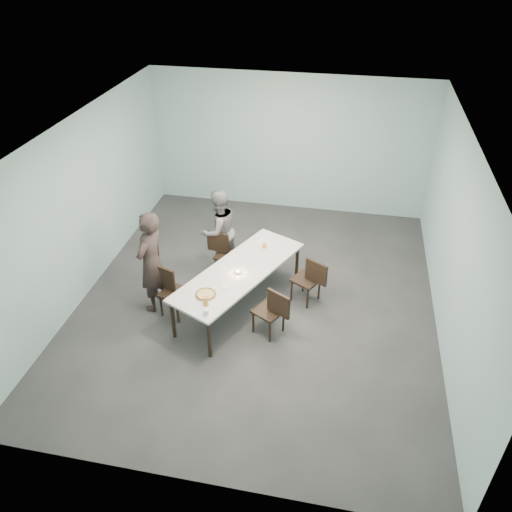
% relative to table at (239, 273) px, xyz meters
% --- Properties ---
extents(ground, '(7.00, 7.00, 0.00)m').
position_rel_table_xyz_m(ground, '(0.26, 0.23, -0.69)').
color(ground, '#333335').
rests_on(ground, ground).
extents(room_shell, '(6.02, 7.02, 3.01)m').
position_rel_table_xyz_m(room_shell, '(0.26, 0.23, 1.33)').
color(room_shell, '#9EC5C7').
rests_on(room_shell, ground).
extents(table, '(1.91, 2.74, 0.75)m').
position_rel_table_xyz_m(table, '(0.00, 0.00, 0.00)').
color(table, white).
rests_on(table, ground).
extents(chair_near_left, '(0.65, 0.53, 0.87)m').
position_rel_table_xyz_m(chair_near_left, '(-1.07, -0.38, -0.19)').
color(chair_near_left, black).
rests_on(chair_near_left, ground).
extents(chair_far_left, '(0.64, 0.49, 0.87)m').
position_rel_table_xyz_m(chair_far_left, '(-0.49, 0.86, -0.19)').
color(chair_far_left, black).
rests_on(chair_far_left, ground).
extents(chair_near_right, '(0.64, 0.57, 0.87)m').
position_rel_table_xyz_m(chair_near_right, '(0.66, -0.58, -0.19)').
color(chair_near_right, black).
rests_on(chair_near_right, ground).
extents(chair_far_right, '(0.64, 0.57, 0.87)m').
position_rel_table_xyz_m(chair_far_right, '(1.14, 0.35, -0.19)').
color(chair_far_right, black).
rests_on(chair_far_right, ground).
extents(diner_near, '(0.54, 0.72, 1.79)m').
position_rel_table_xyz_m(diner_near, '(-1.40, -0.26, 0.20)').
color(diner_near, black).
rests_on(diner_near, ground).
extents(diner_far, '(0.96, 0.97, 1.58)m').
position_rel_table_xyz_m(diner_far, '(-0.63, 1.09, 0.10)').
color(diner_far, slate).
rests_on(diner_far, ground).
extents(pizza, '(0.34, 0.34, 0.04)m').
position_rel_table_xyz_m(pizza, '(-0.35, -0.75, 0.08)').
color(pizza, white).
rests_on(pizza, table).
extents(side_plate, '(0.18, 0.18, 0.01)m').
position_rel_table_xyz_m(side_plate, '(-0.10, -0.45, 0.06)').
color(side_plate, white).
rests_on(side_plate, table).
extents(beer_glass, '(0.08, 0.08, 0.15)m').
position_rel_table_xyz_m(beer_glass, '(-0.28, -0.97, 0.13)').
color(beer_glass, '#C6822B').
rests_on(beer_glass, table).
extents(water_tumbler, '(0.08, 0.08, 0.09)m').
position_rel_table_xyz_m(water_tumbler, '(-0.22, -1.18, 0.10)').
color(water_tumbler, silver).
rests_on(water_tumbler, table).
extents(tealight, '(0.06, 0.06, 0.05)m').
position_rel_table_xyz_m(tealight, '(0.00, -0.10, 0.08)').
color(tealight, silver).
rests_on(tealight, table).
extents(amber_tumbler, '(0.07, 0.07, 0.08)m').
position_rel_table_xyz_m(amber_tumbler, '(0.28, 0.74, 0.10)').
color(amber_tumbler, '#C6822B').
rests_on(amber_tumbler, table).
extents(menu, '(0.36, 0.33, 0.01)m').
position_rel_table_xyz_m(menu, '(0.26, 0.89, 0.06)').
color(menu, silver).
rests_on(menu, table).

